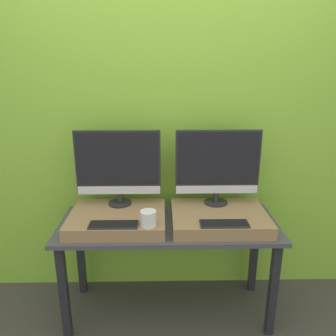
{
  "coord_description": "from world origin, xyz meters",
  "views": [
    {
      "loc": [
        -0.04,
        -1.69,
        1.71
      ],
      "look_at": [
        0.0,
        0.42,
        1.05
      ],
      "focal_mm": 35.0,
      "sensor_mm": 36.0,
      "label": 1
    }
  ],
  "objects": [
    {
      "name": "wooden_riser_right",
      "position": [
        0.33,
        0.27,
        0.75
      ],
      "size": [
        0.62,
        0.48,
        0.08
      ],
      "color": "#99754C",
      "rests_on": "workbench"
    },
    {
      "name": "keyboard_right",
      "position": [
        0.33,
        0.09,
        0.8
      ],
      "size": [
        0.29,
        0.1,
        0.01
      ],
      "color": "#2D2D2D",
      "rests_on": "wooden_riser_right"
    },
    {
      "name": "wooden_riser_left",
      "position": [
        -0.33,
        0.27,
        0.75
      ],
      "size": [
        0.62,
        0.48,
        0.08
      ],
      "color": "#99754C",
      "rests_on": "workbench"
    },
    {
      "name": "workbench",
      "position": [
        0.0,
        0.28,
        0.62
      ],
      "size": [
        1.45,
        0.57,
        0.71
      ],
      "color": "#47474C",
      "rests_on": "ground_plane"
    },
    {
      "name": "wall_back",
      "position": [
        0.0,
        0.64,
        1.3
      ],
      "size": [
        8.0,
        0.04,
        2.6
      ],
      "color": "#8CC638",
      "rests_on": "ground_plane"
    },
    {
      "name": "keyboard_left",
      "position": [
        -0.33,
        0.09,
        0.8
      ],
      "size": [
        0.29,
        0.1,
        0.01
      ],
      "color": "#2D2D2D",
      "rests_on": "wooden_riser_left"
    },
    {
      "name": "monitor_left",
      "position": [
        -0.33,
        0.41,
        1.07
      ],
      "size": [
        0.57,
        0.16,
        0.52
      ],
      "color": "#282828",
      "rests_on": "wooden_riser_left"
    },
    {
      "name": "monitor_right",
      "position": [
        0.33,
        0.41,
        1.07
      ],
      "size": [
        0.57,
        0.16,
        0.52
      ],
      "color": "#282828",
      "rests_on": "wooden_riser_right"
    },
    {
      "name": "mug",
      "position": [
        -0.12,
        0.09,
        0.84
      ],
      "size": [
        0.1,
        0.1,
        0.09
      ],
      "color": "white",
      "rests_on": "wooden_riser_left"
    }
  ]
}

